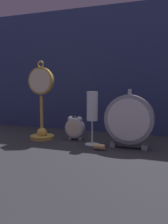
% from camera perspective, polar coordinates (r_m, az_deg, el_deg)
% --- Properties ---
extents(ground_plane, '(4.00, 4.00, 0.00)m').
position_cam_1_polar(ground_plane, '(0.97, -1.72, -7.98)').
color(ground_plane, '#232328').
extents(fabric_backdrop_drape, '(1.50, 0.01, 0.61)m').
position_cam_1_polar(fabric_backdrop_drape, '(1.25, 4.14, 9.48)').
color(fabric_backdrop_drape, navy).
rests_on(fabric_backdrop_drape, ground_plane).
extents(pocket_watch_on_stand, '(0.12, 0.10, 0.34)m').
position_cam_1_polar(pocket_watch_on_stand, '(1.09, -9.69, 0.84)').
color(pocket_watch_on_stand, gold).
rests_on(pocket_watch_on_stand, ground_plane).
extents(alarm_clock_twin_bell, '(0.08, 0.03, 0.10)m').
position_cam_1_polar(alarm_clock_twin_bell, '(1.07, -2.08, -3.43)').
color(alarm_clock_twin_bell, silver).
rests_on(alarm_clock_twin_bell, ground_plane).
extents(mantel_clock_silver, '(0.18, 0.04, 0.22)m').
position_cam_1_polar(mantel_clock_silver, '(0.94, 10.26, -1.73)').
color(mantel_clock_silver, gray).
rests_on(mantel_clock_silver, ground_plane).
extents(champagne_flute, '(0.06, 0.06, 0.21)m').
position_cam_1_polar(champagne_flute, '(0.98, 1.91, 0.46)').
color(champagne_flute, silver).
rests_on(champagne_flute, ground_plane).
extents(wine_cork, '(0.04, 0.02, 0.02)m').
position_cam_1_polar(wine_cork, '(0.93, 3.52, -7.97)').
color(wine_cork, tan).
rests_on(wine_cork, ground_plane).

